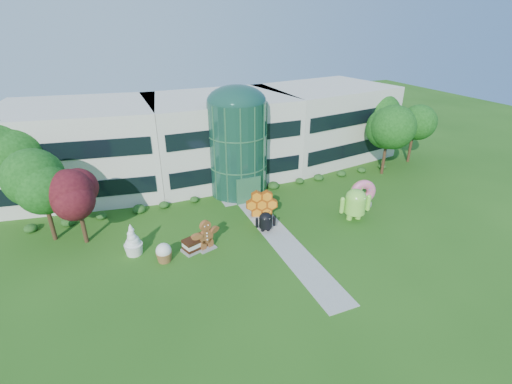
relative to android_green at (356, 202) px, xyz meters
name	(u,v)px	position (x,y,z in m)	size (l,w,h in m)	color
ground	(289,248)	(-7.96, -1.98, -1.80)	(140.00, 140.00, 0.00)	#215114
building	(220,136)	(-7.96, 16.02, 2.85)	(46.00, 15.00, 9.30)	beige
atrium	(238,149)	(-7.96, 10.02, 3.10)	(6.00, 6.00, 9.80)	#194738
walkway	(278,236)	(-7.96, 0.02, -1.78)	(2.40, 20.00, 0.04)	#9E9E93
tree_red	(80,211)	(-23.46, 5.52, 1.20)	(4.00, 4.00, 6.00)	#3F0C14
trees_backdrop	(235,152)	(-7.96, 11.02, 2.40)	(52.00, 8.00, 8.40)	#124110
android_green	(356,202)	(0.00, 0.00, 0.00)	(3.17, 2.12, 3.60)	#83DB46
android_black	(266,220)	(-8.65, 1.21, -0.72)	(1.90, 1.28, 2.16)	black
donut	(362,192)	(2.51, 2.21, -0.41)	(2.67, 1.28, 2.78)	#E55798
gingerbread	(206,235)	(-14.29, 0.55, -0.46)	(2.91, 1.12, 2.68)	brown
ice_cream_sandwich	(197,243)	(-15.03, 0.81, -1.25)	(2.46, 1.23, 1.10)	black
honeycomb	(262,205)	(-7.93, 3.72, -0.55)	(3.18, 1.14, 2.50)	orange
froyo	(132,239)	(-19.89, 2.12, -0.44)	(1.59, 1.59, 2.72)	white
cupcake	(164,252)	(-17.81, 0.19, -1.02)	(1.31, 1.31, 1.57)	white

